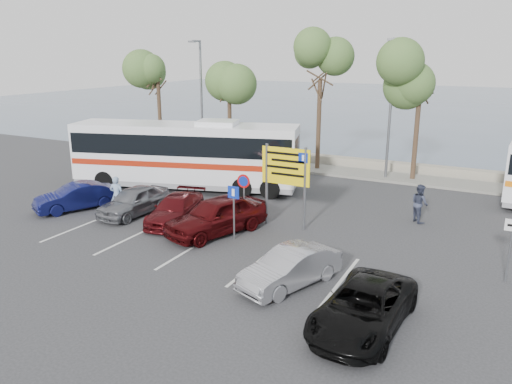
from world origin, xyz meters
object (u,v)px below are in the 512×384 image
at_px(coach_bus_left, 186,157).
at_px(pedestrian_far, 420,203).
at_px(car_silver_a, 134,201).
at_px(car_silver_b, 290,268).
at_px(street_lamp_left, 201,94).
at_px(direction_sign, 286,173).
at_px(car_maroon, 176,209).
at_px(car_blue, 76,197).
at_px(street_lamp_right, 390,102).
at_px(pedestrian_near, 117,195).
at_px(suv_black, 363,307).
at_px(car_red, 217,215).

height_order(coach_bus_left, pedestrian_far, coach_bus_left).
relative_size(car_silver_a, car_silver_b, 1.03).
height_order(street_lamp_left, pedestrian_far, street_lamp_left).
bearing_deg(direction_sign, street_lamp_left, 136.83).
relative_size(car_silver_a, car_maroon, 0.96).
distance_m(street_lamp_left, direction_sign, 15.24).
bearing_deg(car_blue, street_lamp_left, 121.23).
bearing_deg(coach_bus_left, street_lamp_left, 116.50).
distance_m(street_lamp_right, pedestrian_near, 16.13).
distance_m(street_lamp_left, car_silver_a, 13.26).
bearing_deg(direction_sign, car_maroon, -159.79).
relative_size(street_lamp_left, car_maroon, 1.97).
bearing_deg(coach_bus_left, car_maroon, -59.94).
xyz_separation_m(direction_sign, car_silver_b, (2.50, -5.21, -1.81)).
bearing_deg(car_blue, street_lamp_right, 73.38).
bearing_deg(car_maroon, car_blue, 175.27).
height_order(car_blue, suv_black, car_blue).
distance_m(car_blue, car_maroon, 5.44).
relative_size(car_silver_b, pedestrian_far, 2.18).
distance_m(pedestrian_near, pedestrian_far, 13.94).
bearing_deg(car_silver_b, car_red, 167.59).
xyz_separation_m(street_lamp_right, pedestrian_far, (3.13, -7.02, -3.73)).
bearing_deg(street_lamp_right, car_maroon, -118.80).
relative_size(car_maroon, pedestrian_far, 2.34).
height_order(direction_sign, car_blue, direction_sign).
height_order(suv_black, pedestrian_far, pedestrian_far).
relative_size(car_silver_a, car_blue, 1.01).
xyz_separation_m(street_lamp_left, direction_sign, (11.00, -10.32, -2.17)).
bearing_deg(pedestrian_far, suv_black, 140.33).
bearing_deg(car_red, pedestrian_far, 56.63).
bearing_deg(car_blue, suv_black, 11.04).
height_order(car_silver_a, car_maroon, car_silver_a).
xyz_separation_m(direction_sign, car_blue, (-10.00, -2.39, -1.79)).
bearing_deg(car_silver_a, pedestrian_near, -158.86).
bearing_deg(direction_sign, pedestrian_near, -165.83).
height_order(car_blue, pedestrian_far, pedestrian_far).
bearing_deg(direction_sign, street_lamp_right, 79.06).
xyz_separation_m(direction_sign, suv_black, (5.33, -6.70, -1.81)).
height_order(car_maroon, pedestrian_near, pedestrian_near).
distance_m(car_maroon, suv_black, 11.13).
distance_m(car_blue, pedestrian_far, 16.16).
bearing_deg(street_lamp_left, car_silver_a, -71.62).
distance_m(car_maroon, car_red, 2.44).
distance_m(street_lamp_left, suv_black, 23.92).
height_order(coach_bus_left, car_silver_a, coach_bus_left).
xyz_separation_m(street_lamp_right, car_silver_b, (0.50, -15.54, -3.98)).
bearing_deg(direction_sign, car_red, -136.33).
distance_m(direction_sign, coach_bus_left, 8.22).
xyz_separation_m(direction_sign, coach_bus_left, (-7.50, 3.30, -0.64)).
distance_m(street_lamp_right, car_maroon, 14.29).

